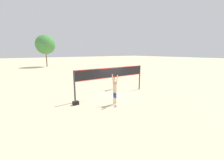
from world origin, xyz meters
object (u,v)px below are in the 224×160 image
at_px(gear_bag, 76,103).
at_px(tree_left_cluster, 45,45).
at_px(player_blocker, 114,78).
at_px(volleyball_net, 112,76).
at_px(player_spiker, 115,89).
at_px(volleyball, 116,105).

height_order(gear_bag, tree_left_cluster, tree_left_cluster).
bearing_deg(player_blocker, tree_left_cluster, 179.50).
relative_size(volleyball_net, gear_bag, 16.92).
xyz_separation_m(volleyball_net, player_blocker, (1.39, 1.54, -0.57)).
distance_m(player_spiker, gear_bag, 3.09).
bearing_deg(player_spiker, gear_bag, 56.17).
distance_m(volleyball_net, tree_left_cluster, 31.66).
bearing_deg(volleyball, player_spiker, 61.26).
distance_m(player_spiker, tree_left_cluster, 33.95).
bearing_deg(player_blocker, volleyball, -35.44).
relative_size(gear_bag, tree_left_cluster, 0.05).
bearing_deg(player_blocker, volleyball_net, -41.97).
distance_m(volleyball_net, gear_bag, 4.10).
xyz_separation_m(player_spiker, gear_bag, (-2.41, 1.62, -1.06)).
xyz_separation_m(volleyball_net, tree_left_cluster, (1.65, 31.37, 3.92)).
bearing_deg(gear_bag, tree_left_cluster, 80.44).
height_order(volleyball_net, player_spiker, volleyball_net).
relative_size(player_spiker, gear_bag, 5.30).
xyz_separation_m(player_spiker, volleyball, (-0.25, -0.45, -1.09)).
relative_size(player_blocker, volleyball, 10.40).
bearing_deg(player_spiker, tree_left_cluster, -5.05).
distance_m(player_spiker, volleyball, 1.20).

